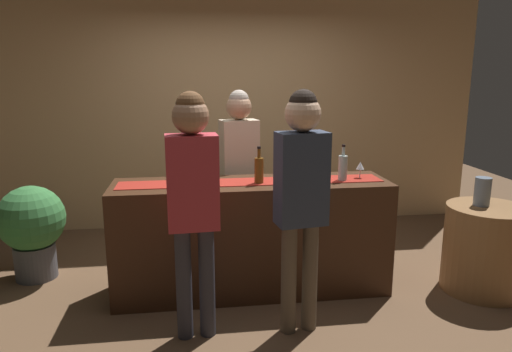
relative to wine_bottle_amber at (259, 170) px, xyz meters
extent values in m
plane|color=brown|center=(-0.05, 0.06, -1.06)|extent=(10.00, 10.00, 0.00)
cube|color=tan|center=(-0.05, 1.96, 0.39)|extent=(6.00, 0.12, 2.90)
cube|color=#3D2314|center=(-0.05, 0.06, -0.59)|extent=(2.28, 0.60, 0.95)
cube|color=maroon|center=(-0.05, 0.06, -0.11)|extent=(2.17, 0.28, 0.01)
cylinder|color=brown|center=(0.00, 0.00, -0.01)|extent=(0.07, 0.07, 0.21)
cylinder|color=brown|center=(0.00, 0.00, 0.13)|extent=(0.03, 0.03, 0.08)
cylinder|color=black|center=(0.00, 0.00, 0.18)|extent=(0.03, 0.03, 0.02)
cylinder|color=#B2C6C1|center=(0.70, 0.01, -0.01)|extent=(0.07, 0.07, 0.21)
cylinder|color=#B2C6C1|center=(0.70, 0.01, 0.13)|extent=(0.03, 0.03, 0.08)
cylinder|color=black|center=(0.70, 0.01, 0.18)|extent=(0.03, 0.03, 0.02)
cylinder|color=silver|center=(-0.49, -0.05, -0.11)|extent=(0.06, 0.06, 0.00)
cylinder|color=silver|center=(-0.49, -0.05, -0.07)|extent=(0.01, 0.01, 0.07)
cone|color=silver|center=(-0.49, -0.05, 0.00)|extent=(0.07, 0.07, 0.06)
cylinder|color=silver|center=(0.88, 0.07, -0.11)|extent=(0.06, 0.06, 0.00)
cylinder|color=silver|center=(0.88, 0.07, -0.07)|extent=(0.01, 0.01, 0.07)
cone|color=silver|center=(0.88, 0.07, 0.00)|extent=(0.07, 0.07, 0.06)
cylinder|color=#26262B|center=(-0.02, 0.65, -0.67)|extent=(0.11, 0.11, 0.78)
cylinder|color=#26262B|center=(-0.17, 0.62, -0.67)|extent=(0.11, 0.11, 0.78)
cube|color=beige|center=(-0.09, 0.64, 0.03)|extent=(0.37, 0.26, 0.62)
sphere|color=tan|center=(-0.09, 0.64, 0.46)|extent=(0.24, 0.24, 0.24)
sphere|color=#AD9E8E|center=(-0.09, 0.64, 0.52)|extent=(0.18, 0.18, 0.18)
cylinder|color=brown|center=(0.12, -0.64, -0.66)|extent=(0.11, 0.11, 0.81)
cylinder|color=brown|center=(0.28, -0.62, -0.66)|extent=(0.11, 0.11, 0.81)
cube|color=#2D384C|center=(0.20, -0.63, 0.06)|extent=(0.36, 0.25, 0.64)
sphere|color=#DBAD89|center=(0.20, -0.63, 0.50)|extent=(0.24, 0.24, 0.24)
sphere|color=black|center=(0.20, -0.63, 0.57)|extent=(0.19, 0.19, 0.19)
cylinder|color=#33333D|center=(-0.61, -0.62, -0.66)|extent=(0.11, 0.11, 0.80)
cylinder|color=#33333D|center=(-0.45, -0.61, -0.66)|extent=(0.11, 0.11, 0.80)
cube|color=#B7333D|center=(-0.53, -0.61, 0.06)|extent=(0.35, 0.22, 0.64)
sphere|color=#9E7051|center=(-0.53, -0.61, 0.49)|extent=(0.24, 0.24, 0.24)
sphere|color=brown|center=(-0.53, -0.61, 0.56)|extent=(0.19, 0.19, 0.19)
cylinder|color=olive|center=(1.91, -0.22, -0.69)|extent=(0.68, 0.68, 0.74)
cylinder|color=slate|center=(1.86, -0.16, -0.20)|extent=(0.13, 0.13, 0.24)
cylinder|color=#4C4C51|center=(-1.97, 0.56, -0.91)|extent=(0.36, 0.36, 0.31)
sphere|color=#387A3D|center=(-1.97, 0.56, -0.50)|extent=(0.58, 0.58, 0.58)
camera|label=1|loc=(-0.53, -3.68, 0.77)|focal=33.11mm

